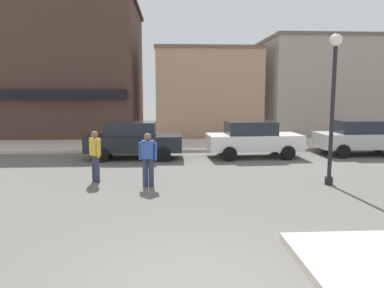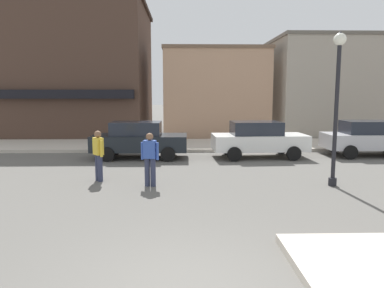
# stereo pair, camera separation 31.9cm
# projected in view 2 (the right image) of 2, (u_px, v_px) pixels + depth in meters

# --- Properties ---
(kerb_far) EXTENTS (80.00, 4.00, 0.15)m
(kerb_far) POSITION_uv_depth(u_px,v_px,m) (183.00, 145.00, 19.52)
(kerb_far) COLOR beige
(kerb_far) RESTS_ON ground
(lamp_post) EXTENTS (0.36, 0.36, 4.54)m
(lamp_post) POSITION_uv_depth(u_px,v_px,m) (337.00, 87.00, 10.91)
(lamp_post) COLOR black
(lamp_post) RESTS_ON ground
(parked_car_nearest) EXTENTS (4.03, 1.93, 1.56)m
(parked_car_nearest) POSITION_uv_depth(u_px,v_px,m) (139.00, 139.00, 15.96)
(parked_car_nearest) COLOR black
(parked_car_nearest) RESTS_ON ground
(parked_car_second) EXTENTS (4.08, 2.02, 1.56)m
(parked_car_second) POSITION_uv_depth(u_px,v_px,m) (258.00, 139.00, 16.11)
(parked_car_second) COLOR white
(parked_car_second) RESTS_ON ground
(parked_car_third) EXTENTS (4.02, 1.91, 1.56)m
(parked_car_third) POSITION_uv_depth(u_px,v_px,m) (370.00, 138.00, 16.51)
(parked_car_third) COLOR #B7B7BC
(parked_car_third) RESTS_ON ground
(pedestrian_crossing_near) EXTENTS (0.56, 0.29, 1.61)m
(pedestrian_crossing_near) POSITION_uv_depth(u_px,v_px,m) (150.00, 158.00, 11.14)
(pedestrian_crossing_near) COLOR #2D334C
(pedestrian_crossing_near) RESTS_ON ground
(pedestrian_crossing_far) EXTENTS (0.40, 0.50, 1.61)m
(pedestrian_crossing_far) POSITION_uv_depth(u_px,v_px,m) (98.00, 154.00, 11.80)
(pedestrian_crossing_far) COLOR #2D334C
(pedestrian_crossing_far) RESTS_ON ground
(building_corner_shop) EXTENTS (10.74, 9.50, 8.50)m
(building_corner_shop) POSITION_uv_depth(u_px,v_px,m) (69.00, 71.00, 25.17)
(building_corner_shop) COLOR #473328
(building_corner_shop) RESTS_ON ground
(building_storefront_left_near) EXTENTS (6.56, 5.20, 5.53)m
(building_storefront_left_near) POSITION_uv_depth(u_px,v_px,m) (214.00, 93.00, 24.35)
(building_storefront_left_near) COLOR tan
(building_storefront_left_near) RESTS_ON ground
(building_storefront_left_mid) EXTENTS (6.71, 6.45, 6.26)m
(building_storefront_left_mid) POSITION_uv_depth(u_px,v_px,m) (322.00, 87.00, 24.68)
(building_storefront_left_mid) COLOR #9E9384
(building_storefront_left_mid) RESTS_ON ground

